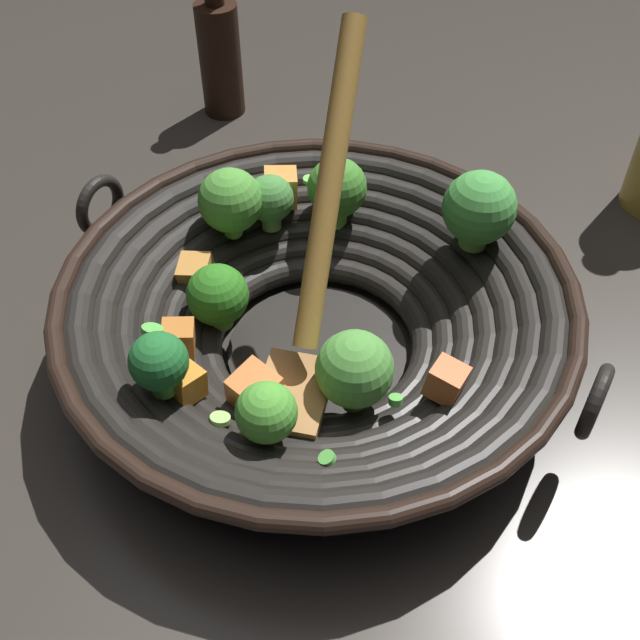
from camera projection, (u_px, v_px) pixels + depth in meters
name	position (u px, v px, depth m)	size (l,w,h in m)	color
ground_plane	(317.00, 357.00, 0.63)	(4.00, 4.00, 0.00)	#332D28
wok	(316.00, 309.00, 0.59)	(0.43, 0.40, 0.25)	black
soy_sauce_bottle	(220.00, 55.00, 0.84)	(0.05, 0.05, 0.17)	black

